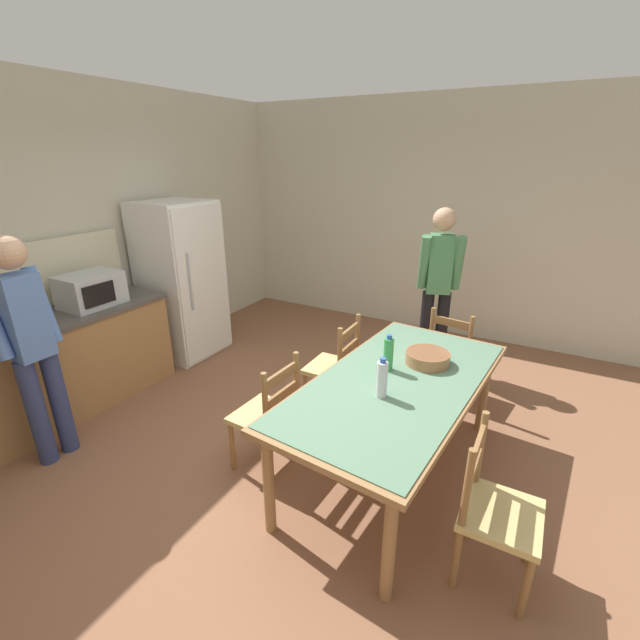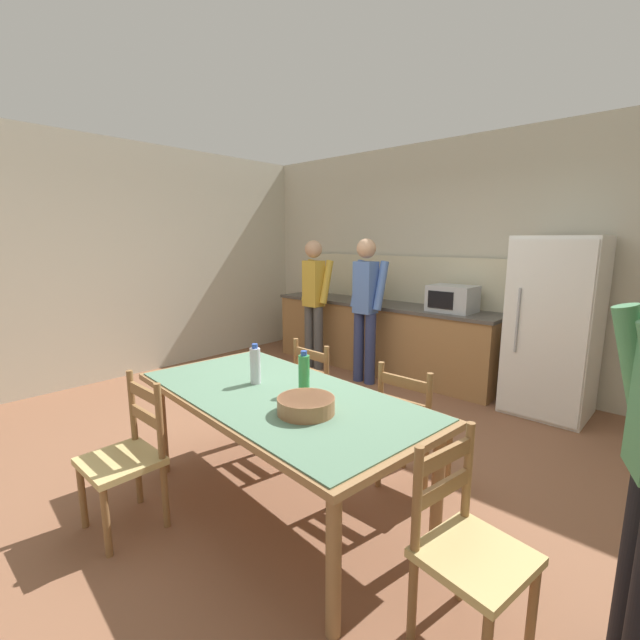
% 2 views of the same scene
% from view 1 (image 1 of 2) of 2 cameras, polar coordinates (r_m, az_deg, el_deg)
% --- Properties ---
extents(ground_plane, '(8.32, 8.32, 0.00)m').
position_cam_1_polar(ground_plane, '(3.47, -3.26, -18.44)').
color(ground_plane, brown).
extents(wall_back, '(6.52, 0.12, 2.90)m').
position_cam_1_polar(wall_back, '(4.75, -32.32, 8.72)').
color(wall_back, beige).
rests_on(wall_back, ground).
extents(wall_right, '(0.12, 5.20, 2.90)m').
position_cam_1_polar(wall_right, '(5.74, 14.46, 12.92)').
color(wall_right, beige).
rests_on(wall_right, ground).
extents(refrigerator, '(0.75, 0.73, 1.75)m').
position_cam_1_polar(refrigerator, '(5.12, -17.94, 5.03)').
color(refrigerator, white).
rests_on(refrigerator, ground).
extents(microwave, '(0.50, 0.39, 0.30)m').
position_cam_1_polar(microwave, '(4.46, -28.25, 3.57)').
color(microwave, '#B2B7BC').
rests_on(microwave, kitchen_counter).
extents(dining_table, '(2.10, 1.17, 0.77)m').
position_cam_1_polar(dining_table, '(3.04, 10.20, -9.11)').
color(dining_table, olive).
rests_on(dining_table, ground).
extents(bottle_near_centre, '(0.07, 0.07, 0.27)m').
position_cam_1_polar(bottle_near_centre, '(2.74, 8.26, -7.79)').
color(bottle_near_centre, silver).
rests_on(bottle_near_centre, dining_table).
extents(bottle_off_centre, '(0.07, 0.07, 0.27)m').
position_cam_1_polar(bottle_off_centre, '(3.07, 9.11, -4.48)').
color(bottle_off_centre, green).
rests_on(bottle_off_centre, dining_table).
extents(serving_bowl, '(0.32, 0.32, 0.09)m').
position_cam_1_polar(serving_bowl, '(3.25, 14.15, -4.82)').
color(serving_bowl, '#9E6642').
rests_on(serving_bowl, dining_table).
extents(chair_side_far_left, '(0.44, 0.42, 0.91)m').
position_cam_1_polar(chair_side_far_left, '(3.21, -6.94, -12.53)').
color(chair_side_far_left, olive).
rests_on(chair_side_far_left, ground).
extents(chair_side_near_left, '(0.42, 0.40, 0.91)m').
position_cam_1_polar(chair_side_near_left, '(2.66, 22.19, -22.47)').
color(chair_side_near_left, olive).
rests_on(chair_side_near_left, ground).
extents(chair_side_far_right, '(0.42, 0.40, 0.91)m').
position_cam_1_polar(chair_side_far_right, '(3.84, 2.01, -6.31)').
color(chair_side_far_right, olive).
rests_on(chair_side_far_right, ground).
extents(chair_head_end, '(0.46, 0.48, 0.91)m').
position_cam_1_polar(chair_head_end, '(4.26, 17.27, -4.43)').
color(chair_head_end, olive).
rests_on(chair_head_end, ground).
extents(person_at_counter, '(0.43, 0.30, 1.73)m').
position_cam_1_polar(person_at_counter, '(3.67, -34.19, -2.41)').
color(person_at_counter, navy).
rests_on(person_at_counter, ground).
extents(person_by_table, '(0.38, 0.49, 1.73)m').
position_cam_1_polar(person_by_table, '(4.65, 15.50, 4.93)').
color(person_by_table, black).
rests_on(person_by_table, ground).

